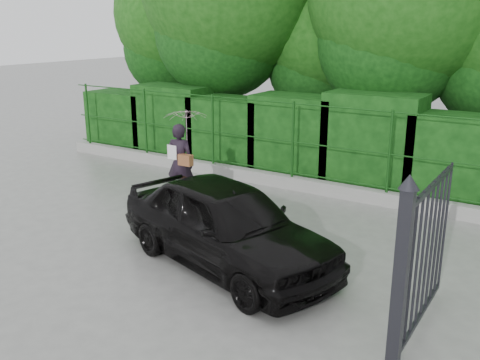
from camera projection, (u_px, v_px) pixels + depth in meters
The scene contains 7 objects.
ground at pixel (154, 249), 9.42m from camera, with size 80.00×80.00×0.00m, color gray.
kerb at pixel (277, 180), 13.03m from camera, with size 14.00×0.25×0.30m, color #9E9E99.
fence at pixel (286, 139), 12.61m from camera, with size 14.13×0.06×1.80m.
hedge at pixel (297, 139), 13.58m from camera, with size 14.20×1.20×2.29m.
gate at pixel (412, 263), 6.14m from camera, with size 0.22×2.33×2.36m.
woman at pixel (184, 142), 11.65m from camera, with size 0.97×0.96×2.06m.
car at pixel (226, 224), 8.62m from camera, with size 1.69×4.20×1.43m, color black.
Camera 1 is at (5.94, -6.53, 3.84)m, focal length 40.00 mm.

